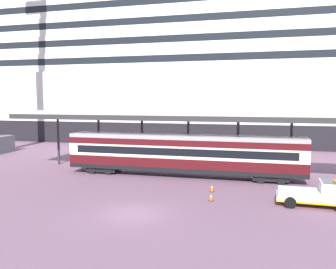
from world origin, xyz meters
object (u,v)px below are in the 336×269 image
train_carriage (183,153)px  traffic_cone_mid (211,197)px  traffic_cone_near (212,188)px  cruise_ship (240,63)px  service_truck (323,193)px

train_carriage → traffic_cone_mid: bearing=-63.4°
train_carriage → traffic_cone_near: train_carriage is taller
cruise_ship → service_truck: 42.70m
cruise_ship → traffic_cone_near: 40.19m
traffic_cone_mid → cruise_ship: bearing=90.3°
service_truck → traffic_cone_mid: service_truck is taller
train_carriage → service_truck: (11.66, -7.16, -1.32)m
train_carriage → service_truck: 13.75m
train_carriage → cruise_ship: bearing=83.6°
train_carriage → service_truck: train_carriage is taller
train_carriage → traffic_cone_mid: size_ratio=39.13×
traffic_cone_near → traffic_cone_mid: (0.26, -2.57, -0.04)m
service_truck → traffic_cone_near: (-8.10, 2.09, -0.66)m
service_truck → cruise_ship: bearing=101.4°
train_carriage → traffic_cone_near: size_ratio=35.00×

